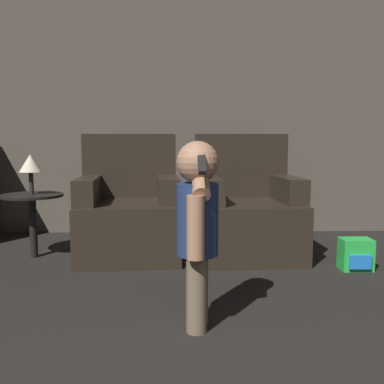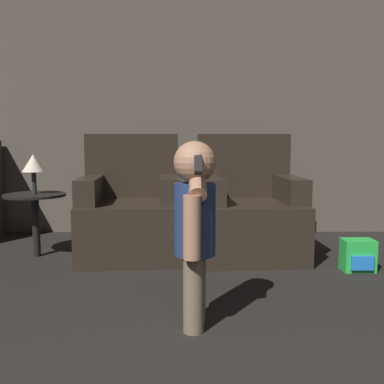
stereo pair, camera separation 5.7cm
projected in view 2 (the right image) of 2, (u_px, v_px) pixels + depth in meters
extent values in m
cube|color=#51493F|center=(217.00, 106.00, 4.34)|extent=(8.40, 0.05, 2.60)
cube|color=black|center=(131.00, 229.00, 3.49)|extent=(0.86, 0.87, 0.45)
cube|color=black|center=(132.00, 166.00, 3.76)|extent=(0.81, 0.22, 0.55)
cube|color=black|center=(90.00, 190.00, 3.43)|extent=(0.21, 0.66, 0.20)
cube|color=black|center=(170.00, 189.00, 3.48)|extent=(0.21, 0.66, 0.20)
cube|color=black|center=(250.00, 229.00, 3.50)|extent=(0.85, 0.86, 0.45)
cube|color=black|center=(243.00, 165.00, 3.76)|extent=(0.81, 0.21, 0.55)
cube|color=black|center=(211.00, 190.00, 3.44)|extent=(0.20, 0.66, 0.20)
cube|color=black|center=(289.00, 189.00, 3.48)|extent=(0.20, 0.66, 0.20)
cylinder|color=brown|center=(196.00, 287.00, 2.21)|extent=(0.10, 0.10, 0.38)
cylinder|color=brown|center=(194.00, 295.00, 2.10)|extent=(0.10, 0.10, 0.38)
cylinder|color=navy|center=(195.00, 219.00, 2.11)|extent=(0.21, 0.21, 0.36)
sphere|color=#A37556|center=(195.00, 162.00, 2.08)|extent=(0.21, 0.21, 0.21)
cylinder|color=#A37556|center=(192.00, 227.00, 1.98)|extent=(0.08, 0.08, 0.30)
cylinder|color=#A37556|center=(198.00, 177.00, 2.08)|extent=(0.08, 0.30, 0.22)
cube|color=black|center=(198.00, 163.00, 1.94)|extent=(0.04, 0.16, 0.10)
cube|color=green|center=(358.00, 255.00, 3.11)|extent=(0.23, 0.15, 0.23)
cube|color=blue|center=(362.00, 263.00, 3.03)|extent=(0.16, 0.02, 0.10)
cylinder|color=black|center=(36.00, 227.00, 3.49)|extent=(0.06, 0.06, 0.50)
cylinder|color=black|center=(35.00, 195.00, 3.46)|extent=(0.49, 0.49, 0.02)
cylinder|color=#262626|center=(34.00, 183.00, 3.44)|extent=(0.04, 0.04, 0.18)
cone|color=beige|center=(33.00, 163.00, 3.43)|extent=(0.18, 0.18, 0.14)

